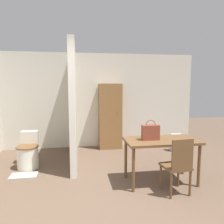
{
  "coord_description": "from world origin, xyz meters",
  "views": [
    {
      "loc": [
        -0.38,
        -2.28,
        1.66
      ],
      "look_at": [
        0.26,
        1.72,
        1.16
      ],
      "focal_mm": 35.0,
      "sensor_mm": 36.0,
      "label": 1
    }
  ],
  "objects_px": {
    "wooden_chair": "(178,164)",
    "dining_table": "(161,145)",
    "wooden_cabinet": "(110,116)",
    "toilet": "(28,153)",
    "handbag": "(150,132)",
    "space_heater": "(176,142)"
  },
  "relations": [
    {
      "from": "dining_table",
      "to": "wooden_chair",
      "type": "xyz_separation_m",
      "value": [
        0.09,
        -0.45,
        -0.19
      ]
    },
    {
      "from": "toilet",
      "to": "wooden_cabinet",
      "type": "relative_size",
      "value": 0.42
    },
    {
      "from": "dining_table",
      "to": "wooden_chair",
      "type": "distance_m",
      "value": 0.5
    },
    {
      "from": "toilet",
      "to": "wooden_chair",
      "type": "bearing_deg",
      "value": -31.4
    },
    {
      "from": "handbag",
      "to": "space_heater",
      "type": "distance_m",
      "value": 2.19
    },
    {
      "from": "wooden_chair",
      "to": "wooden_cabinet",
      "type": "xyz_separation_m",
      "value": [
        -0.64,
        2.65,
        0.38
      ]
    },
    {
      "from": "toilet",
      "to": "wooden_cabinet",
      "type": "height_order",
      "value": "wooden_cabinet"
    },
    {
      "from": "dining_table",
      "to": "toilet",
      "type": "distance_m",
      "value": 2.65
    },
    {
      "from": "handbag",
      "to": "space_heater",
      "type": "xyz_separation_m",
      "value": [
        1.26,
        1.66,
        -0.66
      ]
    },
    {
      "from": "dining_table",
      "to": "wooden_cabinet",
      "type": "distance_m",
      "value": 2.27
    },
    {
      "from": "wooden_chair",
      "to": "wooden_cabinet",
      "type": "height_order",
      "value": "wooden_cabinet"
    },
    {
      "from": "toilet",
      "to": "handbag",
      "type": "height_order",
      "value": "handbag"
    },
    {
      "from": "wooden_cabinet",
      "to": "wooden_chair",
      "type": "bearing_deg",
      "value": -76.46
    },
    {
      "from": "wooden_cabinet",
      "to": "handbag",
      "type": "bearing_deg",
      "value": -80.75
    },
    {
      "from": "toilet",
      "to": "handbag",
      "type": "relative_size",
      "value": 2.09
    },
    {
      "from": "wooden_chair",
      "to": "dining_table",
      "type": "bearing_deg",
      "value": 95.22
    },
    {
      "from": "handbag",
      "to": "space_heater",
      "type": "height_order",
      "value": "handbag"
    },
    {
      "from": "space_heater",
      "to": "wooden_cabinet",
      "type": "bearing_deg",
      "value": 161.68
    },
    {
      "from": "toilet",
      "to": "wooden_cabinet",
      "type": "bearing_deg",
      "value": 31.52
    },
    {
      "from": "toilet",
      "to": "handbag",
      "type": "xyz_separation_m",
      "value": [
        2.21,
        -1.06,
        0.59
      ]
    },
    {
      "from": "dining_table",
      "to": "handbag",
      "type": "distance_m",
      "value": 0.29
    },
    {
      "from": "space_heater",
      "to": "dining_table",
      "type": "bearing_deg",
      "value": -122.83
    }
  ]
}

